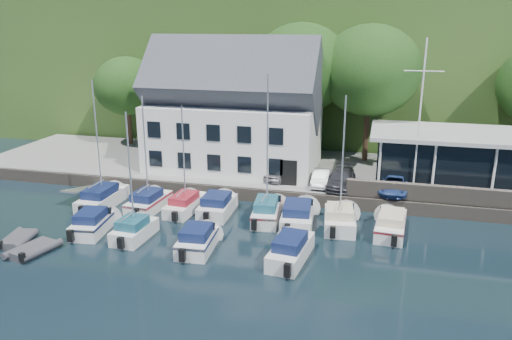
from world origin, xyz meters
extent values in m
plane|color=black|center=(0.00, 0.00, 0.00)|extent=(180.00, 180.00, 0.00)
cube|color=gray|center=(0.00, 17.50, 0.50)|extent=(60.00, 13.00, 1.00)
cube|color=#5B5349|center=(0.00, 11.00, 0.50)|extent=(60.00, 0.30, 1.00)
cube|color=#32511E|center=(0.00, 62.00, 8.00)|extent=(160.00, 75.00, 16.00)
cube|color=#576432|center=(8.00, 70.00, 16.15)|extent=(50.00, 30.00, 0.30)
cube|color=#5B5349|center=(12.00, 11.40, 1.60)|extent=(18.00, 0.50, 1.20)
imported|color=#AEAEB3|center=(-2.42, 13.95, 1.64)|extent=(2.41, 4.02, 1.28)
imported|color=silver|center=(0.93, 13.18, 1.58)|extent=(1.25, 3.54, 1.17)
imported|color=#323238|center=(2.45, 13.13, 1.65)|extent=(2.15, 4.58, 1.29)
imported|color=navy|center=(6.39, 12.84, 1.67)|extent=(2.03, 4.11, 1.35)
camera|label=1|loc=(5.06, -23.45, 13.13)|focal=35.00mm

